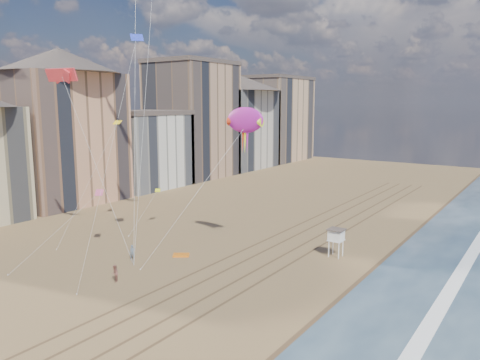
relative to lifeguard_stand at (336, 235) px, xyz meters
The scene contains 11 objects.
ground 34.01m from the lifeguard_stand, 106.31° to the right, with size 260.00×260.00×0.00m, color brown.
wet_sand 12.36m from the lifeguard_stand, 38.22° to the left, with size 260.00×260.00×0.00m, color #42301E.
foam 15.81m from the lifeguard_stand, 28.62° to the left, with size 260.00×260.00×0.00m, color white.
tracks 7.89m from the lifeguard_stand, 160.00° to the right, with size 7.68×120.00×0.01m.
buildings 65.30m from the lifeguard_stand, 149.12° to the left, with size 34.72×131.35×29.00m.
lifeguard_stand is the anchor object (origin of this frame).
grounded_kite 19.13m from the lifeguard_stand, 146.43° to the right, with size 1.96×1.25×0.22m, color orange.
show_kite 17.81m from the lifeguard_stand, 154.23° to the right, with size 5.55×6.50×20.50m.
kite_flyer_a 24.71m from the lifeguard_stand, 143.11° to the right, with size 0.66×0.43×1.81m, color slate.
kite_flyer_b 26.23m from the lifeguard_stand, 127.48° to the right, with size 0.89×0.69×1.83m, color #8E5448.
small_kites 29.65m from the lifeguard_stand, 155.44° to the right, with size 15.81×15.68×20.57m.
Camera 1 is at (30.75, -19.46, 18.59)m, focal length 35.00 mm.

